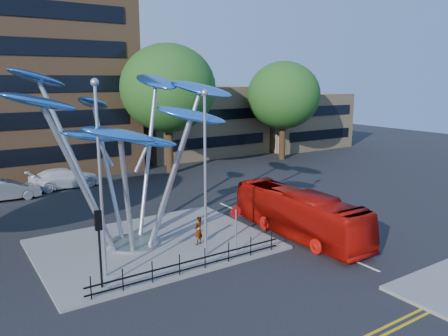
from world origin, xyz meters
TOP-DOWN VIEW (x-y plane):
  - ground at (0.00, 0.00)m, footprint 120.00×120.00m
  - traffic_island at (-1.00, 6.00)m, footprint 12.00×9.00m
  - low_building_near at (16.00, 30.00)m, footprint 15.00×8.00m
  - low_building_far at (30.00, 28.00)m, footprint 12.00×8.00m
  - tree_right at (8.00, 22.00)m, footprint 8.80×8.80m
  - tree_far at (22.00, 22.00)m, footprint 8.00×8.00m
  - leaf_sculpture at (-2.07, 6.68)m, footprint 12.72×9.54m
  - street_lamp_left at (-4.50, 3.50)m, footprint 0.36×0.36m
  - street_lamp_right at (0.50, 3.00)m, footprint 0.36×0.36m
  - traffic_light_island at (-5.00, 2.50)m, footprint 0.28×0.18m
  - no_entry_sign_island at (2.00, 2.52)m, footprint 0.60×0.10m
  - pedestrian_railing_front at (-1.00, 1.70)m, footprint 10.00×0.06m
  - red_bus at (6.60, 2.79)m, footprint 2.47×9.61m
  - pedestrian at (0.95, 4.51)m, footprint 0.67×0.57m
  - parked_car_mid at (-6.27, 20.43)m, footprint 4.66×1.87m
  - parked_car_right at (-1.77, 21.92)m, footprint 5.83×2.71m

SIDE VIEW (x-z plane):
  - ground at x=0.00m, z-range 0.00..0.00m
  - traffic_island at x=-1.00m, z-range 0.00..0.15m
  - pedestrian_railing_front at x=-1.00m, z-range 0.05..1.05m
  - parked_car_mid at x=-6.27m, z-range 0.00..1.50m
  - parked_car_right at x=-1.77m, z-range 0.00..1.65m
  - pedestrian at x=0.95m, z-range 0.15..1.70m
  - red_bus at x=6.60m, z-range 0.00..2.66m
  - no_entry_sign_island at x=2.00m, z-range 0.59..3.04m
  - traffic_light_island at x=-5.00m, z-range 0.90..4.33m
  - low_building_far at x=30.00m, z-range 0.00..7.00m
  - low_building_near at x=16.00m, z-range 0.00..8.00m
  - street_lamp_right at x=0.50m, z-range 0.94..9.24m
  - street_lamp_left at x=-4.50m, z-range 0.96..9.76m
  - leaf_sculpture at x=-2.07m, z-range 2.12..11.63m
  - tree_far at x=22.00m, z-range 1.70..12.51m
  - tree_right at x=8.00m, z-range 1.98..14.09m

